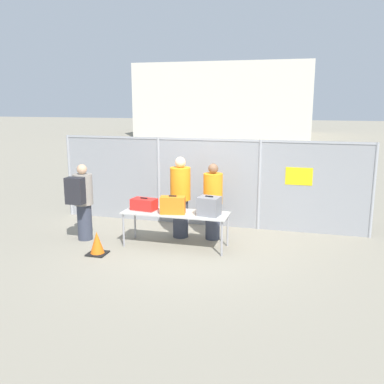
{
  "coord_description": "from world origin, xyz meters",
  "views": [
    {
      "loc": [
        2.32,
        -7.97,
        3.0
      ],
      "look_at": [
        -0.08,
        0.74,
        1.05
      ],
      "focal_mm": 40.0,
      "sensor_mm": 36.0,
      "label": 1
    }
  ],
  "objects_px": {
    "inspection_table": "(176,215)",
    "suitcase_red": "(144,204)",
    "suitcase_grey": "(209,206)",
    "utility_trailer": "(295,198)",
    "traffic_cone": "(97,244)",
    "security_worker_far": "(213,201)",
    "security_worker_near": "(180,196)",
    "suitcase_orange": "(173,205)",
    "traveler_hooded": "(82,199)"
  },
  "relations": [
    {
      "from": "security_worker_far",
      "to": "suitcase_orange",
      "type": "bearing_deg",
      "value": 25.97
    },
    {
      "from": "utility_trailer",
      "to": "security_worker_far",
      "type": "bearing_deg",
      "value": -120.46
    },
    {
      "from": "inspection_table",
      "to": "suitcase_grey",
      "type": "distance_m",
      "value": 0.76
    },
    {
      "from": "suitcase_grey",
      "to": "traveler_hooded",
      "type": "xyz_separation_m",
      "value": [
        -2.77,
        -0.11,
        -0.01
      ]
    },
    {
      "from": "traveler_hooded",
      "to": "utility_trailer",
      "type": "height_order",
      "value": "traveler_hooded"
    },
    {
      "from": "suitcase_orange",
      "to": "inspection_table",
      "type": "bearing_deg",
      "value": 77.16
    },
    {
      "from": "traveler_hooded",
      "to": "security_worker_near",
      "type": "height_order",
      "value": "security_worker_near"
    },
    {
      "from": "security_worker_near",
      "to": "security_worker_far",
      "type": "relative_size",
      "value": 1.07
    },
    {
      "from": "suitcase_red",
      "to": "security_worker_far",
      "type": "relative_size",
      "value": 0.33
    },
    {
      "from": "suitcase_red",
      "to": "traffic_cone",
      "type": "distance_m",
      "value": 1.28
    },
    {
      "from": "suitcase_orange",
      "to": "suitcase_grey",
      "type": "distance_m",
      "value": 0.75
    },
    {
      "from": "suitcase_orange",
      "to": "utility_trailer",
      "type": "xyz_separation_m",
      "value": [
        2.32,
        3.63,
        -0.52
      ]
    },
    {
      "from": "suitcase_orange",
      "to": "security_worker_far",
      "type": "xyz_separation_m",
      "value": [
        0.65,
        0.8,
        -0.05
      ]
    },
    {
      "from": "suitcase_grey",
      "to": "traffic_cone",
      "type": "height_order",
      "value": "suitcase_grey"
    },
    {
      "from": "suitcase_red",
      "to": "traffic_cone",
      "type": "relative_size",
      "value": 1.2
    },
    {
      "from": "traveler_hooded",
      "to": "traffic_cone",
      "type": "bearing_deg",
      "value": -60.94
    },
    {
      "from": "suitcase_orange",
      "to": "security_worker_far",
      "type": "bearing_deg",
      "value": 50.83
    },
    {
      "from": "suitcase_red",
      "to": "utility_trailer",
      "type": "bearing_deg",
      "value": 49.4
    },
    {
      "from": "inspection_table",
      "to": "traveler_hooded",
      "type": "height_order",
      "value": "traveler_hooded"
    },
    {
      "from": "suitcase_grey",
      "to": "utility_trailer",
      "type": "xyz_separation_m",
      "value": [
        1.58,
        3.55,
        -0.53
      ]
    },
    {
      "from": "traffic_cone",
      "to": "suitcase_grey",
      "type": "bearing_deg",
      "value": 21.86
    },
    {
      "from": "security_worker_near",
      "to": "utility_trailer",
      "type": "distance_m",
      "value": 3.77
    },
    {
      "from": "traffic_cone",
      "to": "suitcase_red",
      "type": "bearing_deg",
      "value": 53.66
    },
    {
      "from": "suitcase_orange",
      "to": "security_worker_far",
      "type": "relative_size",
      "value": 0.32
    },
    {
      "from": "security_worker_far",
      "to": "suitcase_red",
      "type": "bearing_deg",
      "value": 1.74
    },
    {
      "from": "suitcase_red",
      "to": "traffic_cone",
      "type": "bearing_deg",
      "value": -126.34
    },
    {
      "from": "utility_trailer",
      "to": "suitcase_red",
      "type": "bearing_deg",
      "value": -130.6
    },
    {
      "from": "traffic_cone",
      "to": "security_worker_near",
      "type": "bearing_deg",
      "value": 49.92
    },
    {
      "from": "suitcase_red",
      "to": "suitcase_orange",
      "type": "height_order",
      "value": "suitcase_orange"
    },
    {
      "from": "suitcase_grey",
      "to": "suitcase_orange",
      "type": "bearing_deg",
      "value": -174.14
    },
    {
      "from": "suitcase_grey",
      "to": "utility_trailer",
      "type": "bearing_deg",
      "value": 66.09
    },
    {
      "from": "inspection_table",
      "to": "suitcase_orange",
      "type": "relative_size",
      "value": 4.08
    },
    {
      "from": "inspection_table",
      "to": "suitcase_red",
      "type": "bearing_deg",
      "value": 177.6
    },
    {
      "from": "security_worker_near",
      "to": "utility_trailer",
      "type": "xyz_separation_m",
      "value": [
        2.38,
        2.88,
        -0.53
      ]
    },
    {
      "from": "suitcase_orange",
      "to": "security_worker_near",
      "type": "distance_m",
      "value": 0.75
    },
    {
      "from": "suitcase_orange",
      "to": "suitcase_grey",
      "type": "height_order",
      "value": "suitcase_grey"
    },
    {
      "from": "traffic_cone",
      "to": "utility_trailer",
      "type": "bearing_deg",
      "value": 50.22
    },
    {
      "from": "suitcase_red",
      "to": "suitcase_orange",
      "type": "xyz_separation_m",
      "value": [
        0.68,
        -0.14,
        0.06
      ]
    },
    {
      "from": "traffic_cone",
      "to": "inspection_table",
      "type": "bearing_deg",
      "value": 32.41
    },
    {
      "from": "suitcase_grey",
      "to": "traveler_hooded",
      "type": "relative_size",
      "value": 0.28
    },
    {
      "from": "inspection_table",
      "to": "utility_trailer",
      "type": "distance_m",
      "value": 4.21
    },
    {
      "from": "utility_trailer",
      "to": "suitcase_grey",
      "type": "bearing_deg",
      "value": -113.91
    },
    {
      "from": "suitcase_orange",
      "to": "security_worker_far",
      "type": "height_order",
      "value": "security_worker_far"
    },
    {
      "from": "inspection_table",
      "to": "security_worker_far",
      "type": "distance_m",
      "value": 0.96
    },
    {
      "from": "suitcase_orange",
      "to": "security_worker_near",
      "type": "relative_size",
      "value": 0.3
    },
    {
      "from": "suitcase_grey",
      "to": "traveler_hooded",
      "type": "distance_m",
      "value": 2.78
    },
    {
      "from": "suitcase_grey",
      "to": "utility_trailer",
      "type": "distance_m",
      "value": 3.92
    },
    {
      "from": "suitcase_red",
      "to": "utility_trailer",
      "type": "xyz_separation_m",
      "value": [
        2.99,
        3.49,
        -0.46
      ]
    },
    {
      "from": "inspection_table",
      "to": "suitcase_grey",
      "type": "bearing_deg",
      "value": -2.4
    },
    {
      "from": "suitcase_grey",
      "to": "security_worker_near",
      "type": "xyz_separation_m",
      "value": [
        -0.81,
        0.68,
        0.01
      ]
    }
  ]
}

